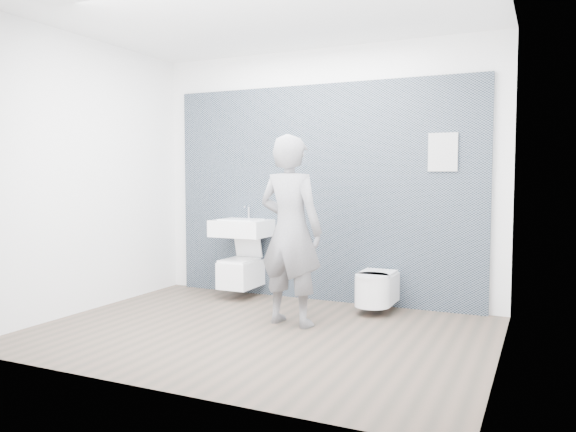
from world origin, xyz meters
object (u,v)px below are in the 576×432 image
at_px(toilet_square, 241,272).
at_px(visitor, 290,231).
at_px(washbasin, 242,228).
at_px(toilet_rounded, 375,288).

distance_m(toilet_square, visitor, 1.43).
bearing_deg(toilet_square, washbasin, 90.00).
relative_size(washbasin, visitor, 0.35).
bearing_deg(visitor, washbasin, -33.25).
xyz_separation_m(washbasin, visitor, (1.00, -0.85, 0.08)).
bearing_deg(visitor, toilet_rounded, -119.92).
xyz_separation_m(toilet_square, visitor, (1.00, -0.84, 0.58)).
xyz_separation_m(washbasin, toilet_square, (0.00, -0.02, -0.50)).
distance_m(toilet_rounded, visitor, 1.17).
height_order(toilet_square, visitor, visitor).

